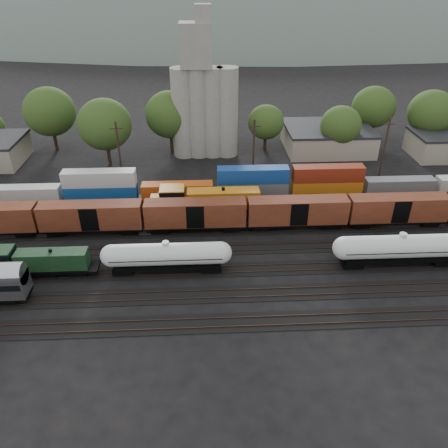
{
  "coord_description": "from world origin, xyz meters",
  "views": [
    {
      "loc": [
        3.01,
        -51.81,
        35.3
      ],
      "look_at": [
        5.67,
        2.0,
        3.0
      ],
      "focal_mm": 35.0,
      "sensor_mm": 36.0,
      "label": 1
    }
  ],
  "objects_px": {
    "green_locomotive": "(32,261)",
    "orange_locomotive": "(203,200)",
    "tank_car_a": "(167,255)",
    "grain_silo": "(204,102)"
  },
  "relations": [
    {
      "from": "tank_car_a",
      "to": "grain_silo",
      "type": "distance_m",
      "value": 42.24
    },
    {
      "from": "green_locomotive",
      "to": "tank_car_a",
      "type": "bearing_deg",
      "value": 0.0
    },
    {
      "from": "green_locomotive",
      "to": "tank_car_a",
      "type": "distance_m",
      "value": 17.31
    },
    {
      "from": "orange_locomotive",
      "to": "tank_car_a",
      "type": "bearing_deg",
      "value": -107.91
    },
    {
      "from": "green_locomotive",
      "to": "orange_locomotive",
      "type": "bearing_deg",
      "value": 34.1
    },
    {
      "from": "green_locomotive",
      "to": "tank_car_a",
      "type": "relative_size",
      "value": 0.89
    },
    {
      "from": "tank_car_a",
      "to": "grain_silo",
      "type": "xyz_separation_m",
      "value": [
        5.44,
        41.0,
        8.6
      ]
    },
    {
      "from": "grain_silo",
      "to": "green_locomotive",
      "type": "bearing_deg",
      "value": -119.02
    },
    {
      "from": "tank_car_a",
      "to": "orange_locomotive",
      "type": "distance_m",
      "value": 15.76
    },
    {
      "from": "green_locomotive",
      "to": "grain_silo",
      "type": "xyz_separation_m",
      "value": [
        22.75,
        41.0,
        8.95
      ]
    }
  ]
}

